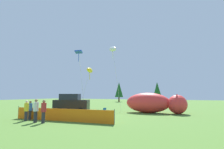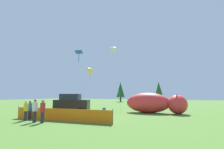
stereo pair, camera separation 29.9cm
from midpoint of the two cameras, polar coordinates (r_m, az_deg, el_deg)
ground_plane at (r=18.17m, az=-6.50°, el=-13.27°), size 120.00×120.00×0.00m
parked_car at (r=22.71m, az=-12.67°, el=-9.09°), size 4.59×3.12×2.22m
folding_chair at (r=16.75m, az=-2.46°, el=-12.01°), size 0.56×0.56×0.90m
inflatable_cat at (r=21.14m, az=13.98°, el=-9.24°), size 6.95×2.42×2.33m
safety_fence at (r=15.12m, az=-16.02°, el=-12.53°), size 9.19×0.71×1.09m
spectator_in_yellow_shirt at (r=16.83m, az=-24.81°, el=-10.26°), size 0.35×0.35×1.60m
spectator_in_red_shirt at (r=15.01m, az=-23.33°, el=-10.47°), size 0.39×0.39×1.78m
spectator_in_black_shirt at (r=14.48m, az=-21.16°, el=-10.84°), size 0.38×0.38×1.73m
spectator_in_green_shirt at (r=16.22m, az=-25.83°, el=-10.30°), size 0.36×0.36×1.64m
kite_blue_box at (r=23.61m, az=-10.35°, el=6.86°), size 1.18×3.08×7.89m
kite_yellow_hero at (r=24.13m, az=-6.81°, el=1.33°), size 1.60×4.17×5.79m
kite_white_ghost at (r=23.32m, az=0.63°, el=8.24°), size 2.28×1.92×8.68m
horizon_tree_east at (r=52.26m, az=2.96°, el=-4.97°), size 2.45×2.45×5.84m
horizon_tree_west at (r=48.33m, az=15.21°, el=-4.88°), size 2.30×2.30×5.48m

